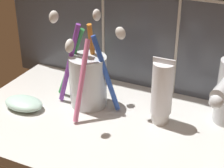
# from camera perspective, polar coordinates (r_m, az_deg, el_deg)

# --- Properties ---
(sink_counter) EXTENTS (0.62, 0.31, 0.02)m
(sink_counter) POSITION_cam_1_polar(r_m,az_deg,el_deg) (0.65, 3.82, -7.69)
(sink_counter) COLOR silver
(sink_counter) RESTS_ON ground
(toothbrush_cup) EXTENTS (0.16, 0.13, 0.18)m
(toothbrush_cup) POSITION_cam_1_polar(r_m,az_deg,el_deg) (0.69, -3.77, 1.02)
(toothbrush_cup) COLOR silver
(toothbrush_cup) RESTS_ON sink_counter
(toothpaste_tube) EXTENTS (0.04, 0.04, 0.12)m
(toothpaste_tube) POSITION_cam_1_polar(r_m,az_deg,el_deg) (0.63, 7.62, -1.21)
(toothpaste_tube) COLOR white
(toothpaste_tube) RESTS_ON sink_counter
(soap_bar) EXTENTS (0.08, 0.05, 0.02)m
(soap_bar) POSITION_cam_1_polar(r_m,az_deg,el_deg) (0.71, -13.31, -2.88)
(soap_bar) COLOR silver
(soap_bar) RESTS_ON sink_counter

